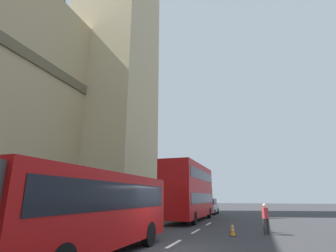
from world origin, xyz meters
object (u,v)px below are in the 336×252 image
sedan_lead (209,206)px  traffic_cone_middle (232,227)px  double_decker_bus (190,190)px  pedestrian_by_kerb (266,218)px  traffic_cone_west (233,230)px

sedan_lead → traffic_cone_middle: 16.32m
double_decker_bus → pedestrian_by_kerb: bearing=-138.3°
double_decker_bus → traffic_cone_middle: double_decker_bus is taller
double_decker_bus → pedestrian_by_kerb: 9.43m
traffic_cone_middle → pedestrian_by_kerb: size_ratio=0.34×
traffic_cone_west → traffic_cone_middle: same height
double_decker_bus → traffic_cone_middle: (-6.39, -4.19, -2.43)m
pedestrian_by_kerb → traffic_cone_west: bearing=122.3°
traffic_cone_west → traffic_cone_middle: size_ratio=1.00×
sedan_lead → traffic_cone_middle: size_ratio=7.59×
traffic_cone_middle → pedestrian_by_kerb: pedestrian_by_kerb is taller
double_decker_bus → traffic_cone_west: size_ratio=18.17×
sedan_lead → traffic_cone_west: sedan_lead is taller
double_decker_bus → pedestrian_by_kerb: double_decker_bus is taller
sedan_lead → traffic_cone_middle: (-15.79, -4.07, -0.63)m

